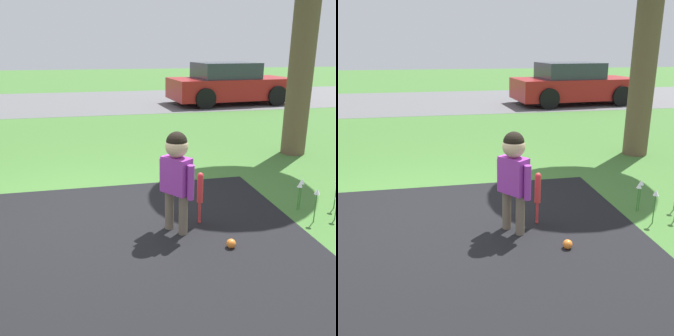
% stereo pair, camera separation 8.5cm
% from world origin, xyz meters
% --- Properties ---
extents(ground_plane, '(60.00, 60.00, 0.00)m').
position_xyz_m(ground_plane, '(0.00, 0.00, 0.00)').
color(ground_plane, '#3D6B2D').
extents(street_strip, '(40.00, 6.00, 0.01)m').
position_xyz_m(street_strip, '(0.00, 9.64, 0.00)').
color(street_strip, '#59595B').
rests_on(street_strip, ground).
extents(child, '(0.30, 0.36, 1.05)m').
position_xyz_m(child, '(1.10, -0.48, 0.68)').
color(child, '#6B5B4C').
rests_on(child, ground).
extents(baseball_bat, '(0.07, 0.07, 0.58)m').
position_xyz_m(baseball_bat, '(1.39, -0.34, 0.37)').
color(baseball_bat, red).
rests_on(baseball_bat, ground).
extents(sports_ball, '(0.09, 0.09, 0.09)m').
position_xyz_m(sports_ball, '(1.53, -0.92, 0.05)').
color(sports_ball, orange).
rests_on(sports_ball, ground).
extents(parked_car, '(4.11, 2.25, 1.35)m').
position_xyz_m(parked_car, '(4.95, 8.17, 0.64)').
color(parked_car, maroon).
rests_on(parked_car, ground).
extents(flower_bed, '(0.66, 0.41, 0.39)m').
position_xyz_m(flower_bed, '(2.84, -0.37, 0.31)').
color(flower_bed, '#38702D').
rests_on(flower_bed, ground).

